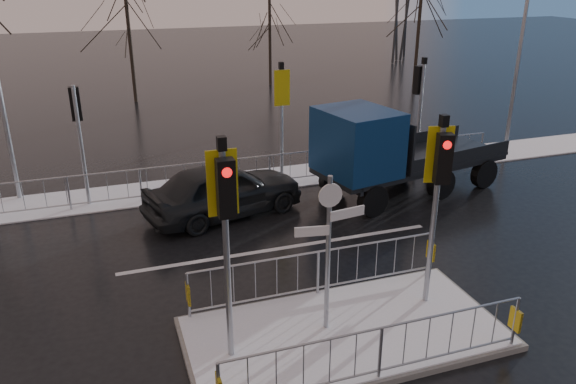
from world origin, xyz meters
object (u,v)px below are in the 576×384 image
object	(u,v)px
car_far_lane	(224,190)
flatbed_truck	(380,151)
traffic_island	(344,319)
street_lamp_right	(524,33)

from	to	relation	value
car_far_lane	flatbed_truck	size ratio (longest dim) A/B	0.70
flatbed_truck	traffic_island	bearing A→B (deg)	-122.51
traffic_island	street_lamp_right	bearing A→B (deg)	38.73
traffic_island	street_lamp_right	world-z (taller)	street_lamp_right
car_far_lane	street_lamp_right	xyz separation A→B (m)	(11.44, 2.21, 3.63)
car_far_lane	flatbed_truck	distance (m)	4.74
traffic_island	car_far_lane	distance (m)	6.35
street_lamp_right	flatbed_truck	bearing A→B (deg)	-159.73
flatbed_truck	street_lamp_right	bearing A→B (deg)	20.27
flatbed_truck	street_lamp_right	distance (m)	7.77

